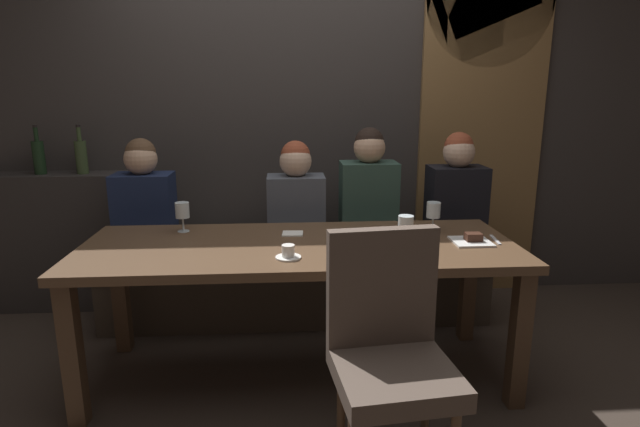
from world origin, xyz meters
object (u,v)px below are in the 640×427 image
(espresso_cup, at_px, (288,253))
(dessert_plate, at_px, (472,240))
(diner_bearded, at_px, (295,203))
(diner_far_end, at_px, (368,195))
(banquette_bench, at_px, (297,286))
(wine_glass_near_left, at_px, (406,225))
(fork_on_table, at_px, (495,240))
(chair_near_side, at_px, (389,341))
(wine_bottle_pale_label, at_px, (81,156))
(wine_glass_near_right, at_px, (433,211))
(diner_redhead, at_px, (144,203))
(wine_bottle_dark_red, at_px, (39,156))
(diner_near_end, at_px, (456,197))
(wine_glass_center_back, at_px, (182,212))
(dining_table, at_px, (299,260))

(espresso_cup, xyz_separation_m, dessert_plate, (0.94, 0.19, -0.01))
(diner_bearded, xyz_separation_m, diner_far_end, (0.47, 0.03, 0.04))
(banquette_bench, bearing_deg, diner_far_end, 0.67)
(wine_glass_near_left, bearing_deg, espresso_cup, -168.54)
(espresso_cup, bearing_deg, fork_on_table, 11.34)
(chair_near_side, xyz_separation_m, wine_bottle_pale_label, (-1.75, 1.74, 0.51))
(wine_glass_near_right, bearing_deg, dessert_plate, -57.57)
(banquette_bench, height_order, diner_redhead, diner_redhead)
(banquette_bench, xyz_separation_m, wine_bottle_dark_red, (-1.70, 0.32, 0.84))
(fork_on_table, bearing_deg, wine_glass_near_right, 152.58)
(chair_near_side, bearing_deg, wine_glass_near_left, 72.14)
(wine_bottle_pale_label, bearing_deg, diner_redhead, -33.69)
(diner_far_end, height_order, fork_on_table, diner_far_end)
(diner_far_end, bearing_deg, diner_near_end, -2.11)
(chair_near_side, xyz_separation_m, wine_glass_center_back, (-0.95, 0.99, 0.29))
(wine_glass_near_right, height_order, wine_glass_near_left, same)
(diner_far_end, relative_size, dessert_plate, 4.33)
(wine_glass_center_back, bearing_deg, wine_bottle_dark_red, 144.78)
(banquette_bench, relative_size, wine_bottle_pale_label, 7.67)
(chair_near_side, relative_size, wine_glass_center_back, 5.98)
(fork_on_table, bearing_deg, wine_bottle_pale_label, 164.41)
(wine_glass_near_right, distance_m, espresso_cup, 0.90)
(diner_redhead, height_order, wine_bottle_pale_label, wine_bottle_pale_label)
(wine_glass_center_back, bearing_deg, dining_table, -23.05)
(wine_bottle_pale_label, xyz_separation_m, wine_glass_center_back, (0.80, -0.75, -0.22))
(dining_table, relative_size, wine_bottle_dark_red, 6.75)
(diner_far_end, bearing_deg, chair_near_side, -95.77)
(wine_bottle_dark_red, bearing_deg, espresso_cup, -37.35)
(dining_table, bearing_deg, fork_on_table, -0.82)
(wine_glass_near_left, bearing_deg, wine_glass_near_right, 52.77)
(diner_near_end, relative_size, espresso_cup, 6.60)
(wine_glass_near_right, xyz_separation_m, dessert_plate, (0.14, -0.22, -0.10))
(dining_table, bearing_deg, espresso_cup, -104.00)
(dining_table, height_order, dessert_plate, dessert_plate)
(wine_glass_near_left, bearing_deg, dining_table, 167.66)
(banquette_bench, distance_m, diner_redhead, 1.11)
(diner_near_end, relative_size, wine_bottle_pale_label, 2.43)
(diner_far_end, xyz_separation_m, wine_bottle_dark_red, (-2.17, 0.32, 0.23))
(espresso_cup, height_order, fork_on_table, espresso_cup)
(diner_bearded, distance_m, wine_glass_center_back, 0.75)
(wine_bottle_dark_red, height_order, espresso_cup, wine_bottle_dark_red)
(wine_glass_near_right, bearing_deg, wine_glass_near_left, -127.23)
(fork_on_table, bearing_deg, dessert_plate, -160.47)
(diner_redhead, relative_size, fork_on_table, 4.49)
(dining_table, height_order, espresso_cup, espresso_cup)
(wine_glass_center_back, xyz_separation_m, espresso_cup, (0.57, -0.50, -0.09))
(wine_glass_center_back, bearing_deg, diner_far_end, 21.75)
(banquette_bench, xyz_separation_m, diner_bearded, (-0.00, -0.02, 0.57))
(diner_near_end, height_order, wine_glass_center_back, diner_near_end)
(diner_bearded, xyz_separation_m, wine_bottle_pale_label, (-1.42, 0.35, 0.27))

